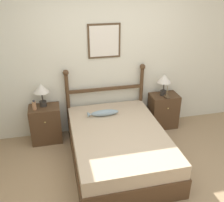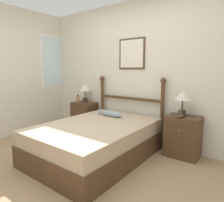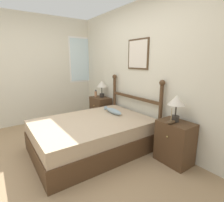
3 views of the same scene
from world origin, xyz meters
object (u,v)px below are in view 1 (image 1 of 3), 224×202
object	(u,v)px
nightstand_right	(163,111)
table_lamp_left	(41,90)
fish_pillow	(104,113)
bed	(118,146)
table_lamp_right	(164,80)
bottle	(34,105)
nightstand_left	(46,124)
model_boat	(167,96)

from	to	relation	value
nightstand_right	table_lamp_left	size ratio (longest dim) A/B	1.63
table_lamp_left	fish_pillow	world-z (taller)	table_lamp_left
bed	table_lamp_left	size ratio (longest dim) A/B	4.93
table_lamp_right	nightstand_right	bearing A→B (deg)	-14.65
bottle	nightstand_left	bearing A→B (deg)	18.11
bed	fish_pillow	xyz separation A→B (m)	(-0.12, 0.52, 0.31)
bed	table_lamp_left	xyz separation A→B (m)	(-1.06, 0.85, 0.67)
bed	nightstand_left	distance (m)	1.33
table_lamp_left	fish_pillow	bearing A→B (deg)	-19.51
model_boat	bed	bearing A→B (deg)	-146.48
nightstand_right	fish_pillow	distance (m)	1.24
nightstand_right	bottle	world-z (taller)	bottle
table_lamp_left	nightstand_right	bearing A→B (deg)	-1.28
nightstand_left	bottle	bearing A→B (deg)	-161.89
bottle	model_boat	bearing A→B (deg)	-1.68
bed	table_lamp_right	size ratio (longest dim) A/B	4.93
model_boat	bottle	bearing A→B (deg)	178.32
nightstand_right	table_lamp_left	world-z (taller)	table_lamp_left
nightstand_left	table_lamp_left	distance (m)	0.61
bottle	model_boat	size ratio (longest dim) A/B	0.77
bottle	model_boat	distance (m)	2.24
table_lamp_right	bottle	distance (m)	2.23
table_lamp_left	model_boat	xyz separation A→B (m)	(2.10, -0.16, -0.26)
nightstand_right	fish_pillow	bearing A→B (deg)	-166.35
table_lamp_left	fish_pillow	xyz separation A→B (m)	(0.94, -0.33, -0.36)
nightstand_right	bottle	xyz separation A→B (m)	(-2.25, -0.05, 0.39)
nightstand_right	bed	bearing A→B (deg)	-142.79
nightstand_left	table_lamp_right	distance (m)	2.17
nightstand_right	nightstand_left	bearing A→B (deg)	180.00
bed	fish_pillow	world-z (taller)	fish_pillow
model_boat	fish_pillow	bearing A→B (deg)	-171.47
nightstand_left	table_lamp_right	bearing A→B (deg)	0.23
table_lamp_right	model_boat	size ratio (longest dim) A/B	1.77
fish_pillow	nightstand_left	bearing A→B (deg)	162.99
table_lamp_right	bottle	bearing A→B (deg)	-178.61
nightstand_left	model_boat	world-z (taller)	model_boat
table_lamp_right	model_boat	distance (m)	0.29
nightstand_left	table_lamp_right	xyz separation A→B (m)	(2.08, 0.01, 0.61)
nightstand_left	table_lamp_left	xyz separation A→B (m)	(-0.01, 0.05, 0.61)
model_boat	nightstand_left	bearing A→B (deg)	176.96
nightstand_right	model_boat	size ratio (longest dim) A/B	2.88
nightstand_left	nightstand_right	world-z (taller)	same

